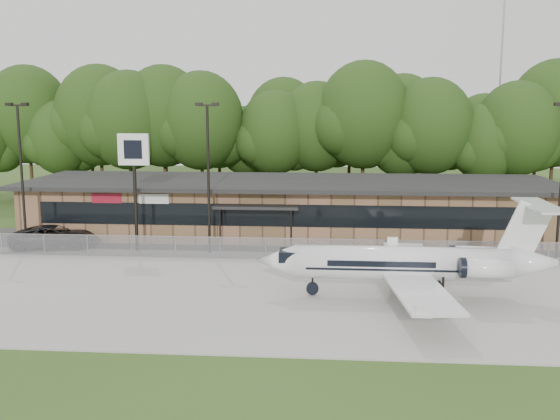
# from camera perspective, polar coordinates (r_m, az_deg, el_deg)

# --- Properties ---
(ground) EXTENTS (160.00, 160.00, 0.00)m
(ground) POSITION_cam_1_polar(r_m,az_deg,el_deg) (26.74, -2.47, -12.48)
(ground) COLOR #31491A
(ground) RESTS_ON ground
(apron) EXTENTS (64.00, 18.00, 0.08)m
(apron) POSITION_cam_1_polar(r_m,az_deg,el_deg) (34.23, -0.84, -7.43)
(apron) COLOR #9E9B93
(apron) RESTS_ON ground
(parking_lot) EXTENTS (50.00, 9.00, 0.06)m
(parking_lot) POSITION_cam_1_polar(r_m,az_deg,el_deg) (45.33, 0.51, -3.23)
(parking_lot) COLOR #383835
(parking_lot) RESTS_ON ground
(terminal) EXTENTS (41.00, 11.65, 4.30)m
(terminal) POSITION_cam_1_polar(r_m,az_deg,el_deg) (49.27, 0.87, 0.34)
(terminal) COLOR #926649
(terminal) RESTS_ON ground
(fence) EXTENTS (46.00, 0.04, 1.52)m
(fence) POSITION_cam_1_polar(r_m,az_deg,el_deg) (40.79, 0.07, -3.59)
(fence) COLOR gray
(fence) RESTS_ON ground
(treeline) EXTENTS (72.00, 12.00, 15.00)m
(treeline) POSITION_cam_1_polar(r_m,az_deg,el_deg) (66.73, 1.88, 7.32)
(treeline) COLOR black
(treeline) RESTS_ON ground
(radio_mast) EXTENTS (0.20, 0.20, 25.00)m
(radio_mast) POSITION_cam_1_polar(r_m,az_deg,el_deg) (75.08, 19.47, 10.85)
(radio_mast) COLOR gray
(radio_mast) RESTS_ON ground
(light_pole_left) EXTENTS (1.55, 0.30, 10.23)m
(light_pole_left) POSITION_cam_1_polar(r_m,az_deg,el_deg) (46.37, -22.59, 3.78)
(light_pole_left) COLOR black
(light_pole_left) RESTS_ON ground
(light_pole_mid) EXTENTS (1.55, 0.30, 10.23)m
(light_pole_mid) POSITION_cam_1_polar(r_m,az_deg,el_deg) (42.09, -6.58, 3.93)
(light_pole_mid) COLOR black
(light_pole_mid) RESTS_ON ground
(business_jet) EXTENTS (15.55, 13.80, 5.26)m
(business_jet) POSITION_cam_1_polar(r_m,az_deg,el_deg) (33.19, 11.98, -4.88)
(business_jet) COLOR silver
(business_jet) RESTS_ON ground
(suv) EXTENTS (6.36, 3.80, 1.65)m
(suv) POSITION_cam_1_polar(r_m,az_deg,el_deg) (47.05, -19.95, -2.34)
(suv) COLOR #282729
(suv) RESTS_ON ground
(pole_sign) EXTENTS (2.15, 0.31, 8.17)m
(pole_sign) POSITION_cam_1_polar(r_m,az_deg,el_deg) (43.63, -13.21, 4.30)
(pole_sign) COLOR black
(pole_sign) RESTS_ON ground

